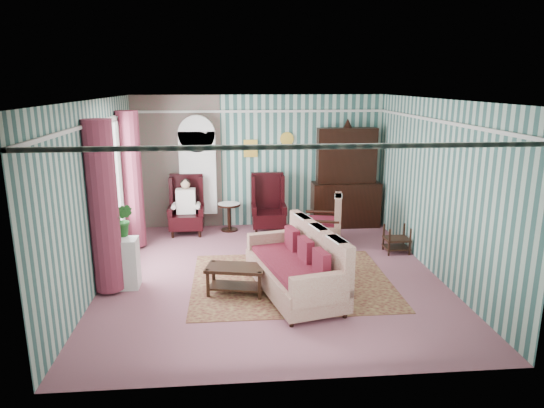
{
  "coord_description": "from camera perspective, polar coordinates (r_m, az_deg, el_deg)",
  "views": [
    {
      "loc": [
        -0.66,
        -7.61,
        3.16
      ],
      "look_at": [
        0.06,
        0.6,
        1.08
      ],
      "focal_mm": 32.0,
      "sensor_mm": 36.0,
      "label": 1
    }
  ],
  "objects": [
    {
      "name": "potted_plant_a",
      "position": [
        7.73,
        -18.38,
        -2.75
      ],
      "size": [
        0.44,
        0.4,
        0.42
      ],
      "primitive_type": "imported",
      "rotation": [
        0.0,
        0.0,
        0.22
      ],
      "color": "#215119",
      "rests_on": "plant_stand"
    },
    {
      "name": "wingback_left",
      "position": [
        10.42,
        -10.05,
        -0.16
      ],
      "size": [
        0.76,
        0.8,
        1.25
      ],
      "primitive_type": "cube",
      "color": "black",
      "rests_on": "floor"
    },
    {
      "name": "plant_stand",
      "position": [
        8.01,
        -17.37,
        -6.69
      ],
      "size": [
        0.55,
        0.35,
        0.8
      ],
      "primitive_type": "cube",
      "color": "silver",
      "rests_on": "floor"
    },
    {
      "name": "coffee_table",
      "position": [
        7.52,
        -4.26,
        -8.91
      ],
      "size": [
        0.97,
        0.63,
        0.44
      ],
      "primitive_type": "cube",
      "rotation": [
        0.0,
        0.0,
        -0.21
      ],
      "color": "black",
      "rests_on": "floor"
    },
    {
      "name": "potted_plant_c",
      "position": [
        7.95,
        -18.23,
        -2.31
      ],
      "size": [
        0.28,
        0.28,
        0.41
      ],
      "primitive_type": "imported",
      "rotation": [
        0.0,
        0.0,
        0.27
      ],
      "color": "#234C17",
      "rests_on": "plant_stand"
    },
    {
      "name": "room_shell",
      "position": [
        7.87,
        -4.69,
        5.68
      ],
      "size": [
        5.53,
        6.02,
        2.91
      ],
      "color": "#335D57",
      "rests_on": "ground"
    },
    {
      "name": "round_side_table",
      "position": [
        10.61,
        -5.06,
        -1.55
      ],
      "size": [
        0.5,
        0.5,
        0.6
      ],
      "primitive_type": "cylinder",
      "color": "black",
      "rests_on": "floor"
    },
    {
      "name": "nest_table",
      "position": [
        9.52,
        14.46,
        -3.99
      ],
      "size": [
        0.45,
        0.38,
        0.54
      ],
      "primitive_type": "cube",
      "color": "black",
      "rests_on": "floor"
    },
    {
      "name": "floor",
      "position": [
        8.27,
        -0.07,
        -8.32
      ],
      "size": [
        6.0,
        6.0,
        0.0
      ],
      "primitive_type": "plane",
      "color": "#8C5162",
      "rests_on": "ground"
    },
    {
      "name": "floral_armchair",
      "position": [
        9.67,
        5.86,
        -2.04
      ],
      "size": [
        1.03,
        1.0,
        0.96
      ],
      "primitive_type": "cube",
      "rotation": [
        0.0,
        0.0,
        1.35
      ],
      "color": "beige",
      "rests_on": "floor"
    },
    {
      "name": "sofa",
      "position": [
        7.37,
        2.61,
        -7.02
      ],
      "size": [
        1.54,
        2.31,
        1.0
      ],
      "primitive_type": "cube",
      "rotation": [
        0.0,
        0.0,
        1.81
      ],
      "color": "beige",
      "rests_on": "floor"
    },
    {
      "name": "wingback_right",
      "position": [
        10.41,
        -0.42,
        0.05
      ],
      "size": [
        0.76,
        0.8,
        1.25
      ],
      "primitive_type": "cube",
      "color": "black",
      "rests_on": "floor"
    },
    {
      "name": "rug",
      "position": [
        8.02,
        2.28,
        -9.01
      ],
      "size": [
        3.2,
        2.6,
        0.01
      ],
      "primitive_type": "cube",
      "color": "#49181B",
      "rests_on": "floor"
    },
    {
      "name": "potted_plant_b",
      "position": [
        7.93,
        -17.07,
        -1.82
      ],
      "size": [
        0.33,
        0.29,
        0.53
      ],
      "primitive_type": "imported",
      "rotation": [
        0.0,
        0.0,
        -0.21
      ],
      "color": "#1D571B",
      "rests_on": "plant_stand"
    },
    {
      "name": "dresser_hutch",
      "position": [
        10.83,
        8.75,
        3.45
      ],
      "size": [
        1.5,
        0.56,
        2.36
      ],
      "primitive_type": "cube",
      "color": "black",
      "rests_on": "floor"
    },
    {
      "name": "bookcase",
      "position": [
        10.67,
        -8.66,
        2.96
      ],
      "size": [
        0.8,
        0.28,
        2.24
      ],
      "primitive_type": "cube",
      "color": "silver",
      "rests_on": "floor"
    },
    {
      "name": "seated_woman",
      "position": [
        10.43,
        -10.05,
        -0.34
      ],
      "size": [
        0.44,
        0.4,
        1.18
      ],
      "primitive_type": null,
      "color": "white",
      "rests_on": "floor"
    }
  ]
}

